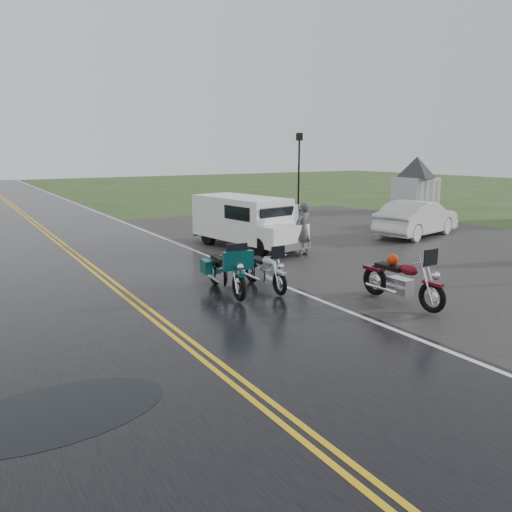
{
  "coord_description": "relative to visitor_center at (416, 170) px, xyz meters",
  "views": [
    {
      "loc": [
        -3.49,
        -8.2,
        3.54
      ],
      "look_at": [
        2.8,
        2.0,
        1.0
      ],
      "focal_mm": 35.0,
      "sensor_mm": 36.0,
      "label": 1
    }
  ],
  "objects": [
    {
      "name": "road",
      "position": [
        -20.0,
        -2.0,
        -2.38
      ],
      "size": [
        8.0,
        100.0,
        0.04
      ],
      "primitive_type": "cube",
      "color": "black",
      "rests_on": "ground"
    },
    {
      "name": "van_white",
      "position": [
        -14.8,
        -6.34,
        -1.44
      ],
      "size": [
        2.55,
        5.12,
        1.92
      ],
      "primitive_type": null,
      "rotation": [
        0.0,
        0.0,
        0.15
      ],
      "color": "white",
      "rests_on": "ground"
    },
    {
      "name": "lamp_post_far_right",
      "position": [
        -5.89,
        3.57,
        -0.11
      ],
      "size": [
        0.39,
        0.39,
        4.59
      ],
      "primitive_type": null,
      "color": "black",
      "rests_on": "ground"
    },
    {
      "name": "ground",
      "position": [
        -20.0,
        -12.0,
        -2.4
      ],
      "size": [
        120.0,
        120.0,
        0.0
      ],
      "primitive_type": "plane",
      "color": "#2D471E",
      "rests_on": "ground"
    },
    {
      "name": "sedan_white",
      "position": [
        -6.93,
        -6.15,
        -1.66
      ],
      "size": [
        4.75,
        2.56,
        1.48
      ],
      "primitive_type": "imported",
      "rotation": [
        0.0,
        0.0,
        1.8
      ],
      "color": "silver",
      "rests_on": "ground"
    },
    {
      "name": "visitor_center",
      "position": [
        0.0,
        0.0,
        0.0
      ],
      "size": [
        16.0,
        10.0,
        4.8
      ],
      "primitive_type": null,
      "color": "#A8AAAD",
      "rests_on": "ground"
    },
    {
      "name": "motorcycle_teal",
      "position": [
        -17.92,
        -10.41,
        -1.71
      ],
      "size": [
        1.15,
        2.42,
        1.38
      ],
      "primitive_type": null,
      "rotation": [
        0.0,
        0.0,
        -0.13
      ],
      "color": "#053A3A",
      "rests_on": "ground"
    },
    {
      "name": "motorcycle_silver",
      "position": [
        -16.83,
        -10.5,
        -1.8
      ],
      "size": [
        0.87,
        2.07,
        1.2
      ],
      "primitive_type": null,
      "rotation": [
        0.0,
        0.0,
        -0.06
      ],
      "color": "#989A9F",
      "rests_on": "ground"
    },
    {
      "name": "person_at_van",
      "position": [
        -13.4,
        -6.87,
        -1.49
      ],
      "size": [
        0.76,
        0.61,
        1.82
      ],
      "primitive_type": "imported",
      "rotation": [
        0.0,
        0.0,
        3.43
      ],
      "color": "#47464B",
      "rests_on": "ground"
    },
    {
      "name": "parking_pad",
      "position": [
        -9.0,
        -7.0,
        -2.38
      ],
      "size": [
        14.0,
        24.0,
        0.03
      ],
      "primitive_type": "cube",
      "color": "black",
      "rests_on": "ground"
    },
    {
      "name": "motorcycle_red",
      "position": [
        -14.76,
        -13.35,
        -1.71
      ],
      "size": [
        0.87,
        2.35,
        1.38
      ],
      "primitive_type": null,
      "rotation": [
        0.0,
        0.0,
        0.01
      ],
      "color": "#570914",
      "rests_on": "ground"
    }
  ]
}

